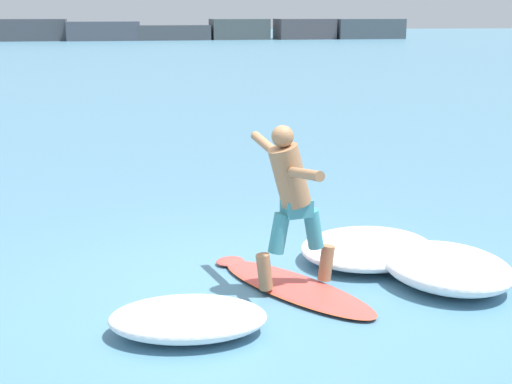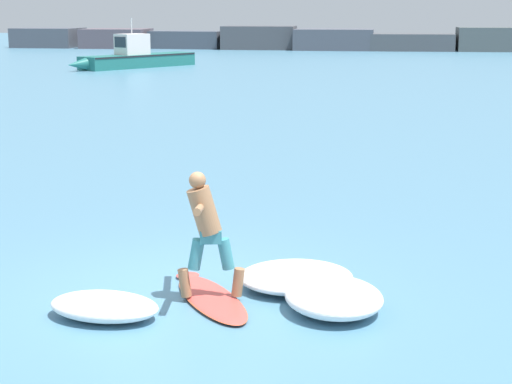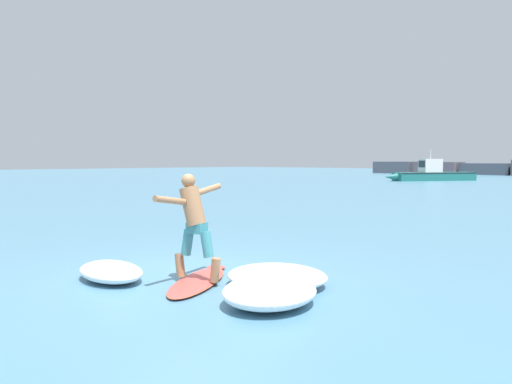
# 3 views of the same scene
# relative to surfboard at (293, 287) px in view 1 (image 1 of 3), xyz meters

# --- Properties ---
(ground_plane) EXTENTS (200.00, 200.00, 0.00)m
(ground_plane) POSITION_rel_surfboard_xyz_m (-0.46, 0.27, -0.03)
(ground_plane) COLOR teal
(rock_jetty_breakwater) EXTENTS (56.68, 5.00, 1.92)m
(rock_jetty_breakwater) POSITION_rel_surfboard_xyz_m (-5.07, 62.27, 0.83)
(rock_jetty_breakwater) COLOR #4B4F59
(rock_jetty_breakwater) RESTS_ON ground
(surfboard) EXTENTS (1.54, 2.01, 0.20)m
(surfboard) POSITION_rel_surfboard_xyz_m (0.00, 0.00, 0.00)
(surfboard) COLOR #DE4C43
(surfboard) RESTS_ON ground
(surfer) EXTENTS (0.83, 1.46, 1.55)m
(surfer) POSITION_rel_surfboard_xyz_m (-0.04, -0.04, 0.93)
(surfer) COLOR #9D6E4A
(surfer) RESTS_ON surfboard
(wave_foam_at_tail) EXTENTS (1.39, 0.94, 0.28)m
(wave_foam_at_tail) POSITION_rel_surfboard_xyz_m (-1.06, -0.82, 0.11)
(wave_foam_at_tail) COLOR white
(wave_foam_at_tail) RESTS_ON ground
(wave_foam_at_nose) EXTENTS (1.54, 1.67, 0.35)m
(wave_foam_at_nose) POSITION_rel_surfboard_xyz_m (1.52, -0.10, 0.14)
(wave_foam_at_nose) COLOR white
(wave_foam_at_nose) RESTS_ON ground
(wave_foam_beside) EXTENTS (1.79, 1.67, 0.28)m
(wave_foam_beside) POSITION_rel_surfboard_xyz_m (0.96, 0.68, 0.11)
(wave_foam_beside) COLOR white
(wave_foam_beside) RESTS_ON ground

